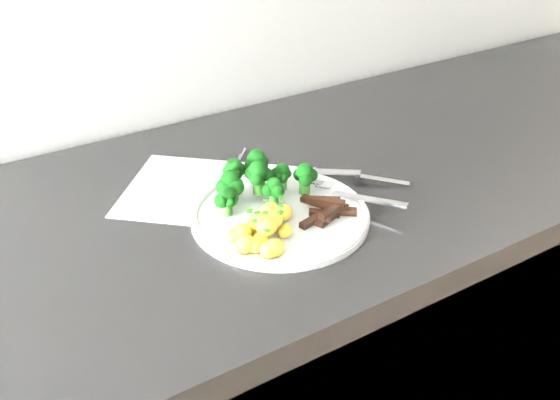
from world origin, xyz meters
TOP-DOWN VIEW (x-y plane):
  - recipe_paper at (-0.12, 1.72)m, footprint 0.33×0.32m
  - plate at (-0.08, 1.61)m, footprint 0.25×0.25m
  - broccoli at (-0.08, 1.66)m, footprint 0.16×0.10m
  - potatoes at (-0.13, 1.56)m, footprint 0.11×0.10m
  - beef_strips at (-0.03, 1.57)m, footprint 0.09×0.08m
  - fork at (0.03, 1.58)m, footprint 0.09×0.15m
  - knife at (0.09, 1.62)m, footprint 0.13×0.13m

SIDE VIEW (x-z plane):
  - recipe_paper at x=-0.12m, z-range 0.88..0.88m
  - plate at x=-0.08m, z-range 0.88..0.90m
  - knife at x=0.09m, z-range 0.88..0.90m
  - fork at x=0.03m, z-range 0.89..0.91m
  - beef_strips at x=-0.03m, z-range 0.89..0.91m
  - potatoes at x=-0.13m, z-range 0.89..0.93m
  - broccoli at x=-0.08m, z-range 0.89..0.95m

